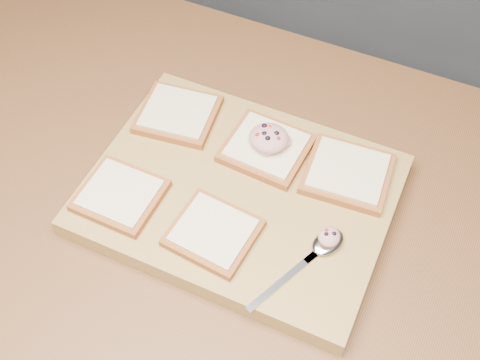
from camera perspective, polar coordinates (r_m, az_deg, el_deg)
The scene contains 10 objects.
island_counter at distance 1.35m, azimuth 7.31°, elevation -14.67°, with size 2.00×0.80×0.90m.
cutting_board at distance 0.96m, azimuth 0.00°, elevation -1.42°, with size 0.46×0.35×0.04m, color #AE8C4A.
bread_far_left at distance 1.03m, azimuth -5.91°, elevation 6.26°, with size 0.14×0.13×0.02m.
bread_far_center at distance 0.98m, azimuth 2.53°, elevation 3.07°, with size 0.14×0.13×0.02m.
bread_far_right at distance 0.96m, azimuth 10.18°, elevation 0.66°, with size 0.14×0.13×0.02m.
bread_near_left at distance 0.94m, azimuth -11.30°, elevation -1.39°, with size 0.12×0.11×0.02m.
bread_near_center at distance 0.89m, azimuth -2.54°, elevation -4.98°, with size 0.13×0.12×0.02m.
tuna_salad_dollop at distance 0.96m, azimuth 2.75°, elevation 4.00°, with size 0.06×0.06×0.03m.
spoon at distance 0.89m, azimuth 7.73°, elevation -6.37°, with size 0.10×0.18×0.01m.
spoon_salad at distance 0.88m, azimuth 8.45°, elevation -5.33°, with size 0.03×0.04×0.02m.
Camera 1 is at (0.05, -0.51, 1.71)m, focal length 45.00 mm.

